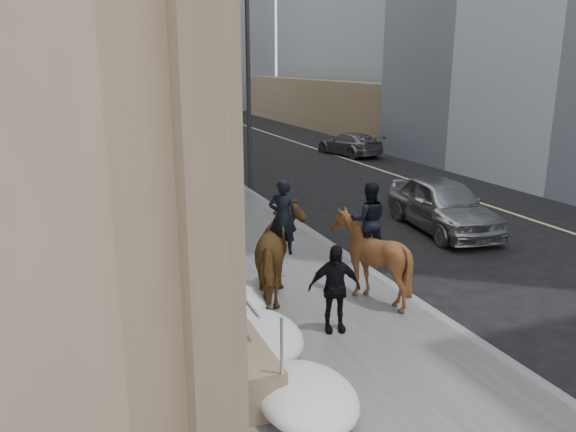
% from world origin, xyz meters
% --- Properties ---
extents(ground, '(140.00, 140.00, 0.00)m').
position_xyz_m(ground, '(0.00, 0.00, 0.00)').
color(ground, black).
rests_on(ground, ground).
extents(sidewalk, '(5.00, 80.00, 0.12)m').
position_xyz_m(sidewalk, '(0.00, 10.00, 0.06)').
color(sidewalk, '#4A4B4D').
rests_on(sidewalk, ground).
extents(curb, '(0.24, 80.00, 0.12)m').
position_xyz_m(curb, '(2.62, 10.00, 0.06)').
color(curb, slate).
rests_on(curb, ground).
extents(lane_line, '(0.15, 70.00, 0.01)m').
position_xyz_m(lane_line, '(10.50, 10.00, 0.01)').
color(lane_line, '#BFB78C').
rests_on(lane_line, ground).
extents(far_podium, '(2.00, 80.00, 4.00)m').
position_xyz_m(far_podium, '(15.50, 10.00, 2.00)').
color(far_podium, '#735E4A').
rests_on(far_podium, ground).
extents(bg_building_far, '(24.00, 12.00, 20.00)m').
position_xyz_m(bg_building_far, '(-6.00, 72.00, 10.00)').
color(bg_building_far, gray).
rests_on(bg_building_far, ground).
extents(streetlight_mid, '(1.71, 0.24, 8.00)m').
position_xyz_m(streetlight_mid, '(2.74, 14.00, 4.58)').
color(streetlight_mid, '#2D2D30').
rests_on(streetlight_mid, ground).
extents(streetlight_far, '(1.71, 0.24, 8.00)m').
position_xyz_m(streetlight_far, '(2.74, 34.00, 4.58)').
color(streetlight_far, '#2D2D30').
rests_on(streetlight_far, ground).
extents(traffic_signal, '(4.10, 0.22, 6.00)m').
position_xyz_m(traffic_signal, '(2.07, 22.00, 4.00)').
color(traffic_signal, '#2D2D30').
rests_on(traffic_signal, ground).
extents(snow_bank, '(1.70, 18.10, 0.76)m').
position_xyz_m(snow_bank, '(-1.42, 8.11, 0.47)').
color(snow_bank, silver).
rests_on(snow_bank, sidewalk).
extents(mounted_horse_left, '(2.02, 2.74, 2.71)m').
position_xyz_m(mounted_horse_left, '(-0.15, 2.32, 1.23)').
color(mounted_horse_left, '#503618').
rests_on(mounted_horse_left, sidewalk).
extents(mounted_horse_right, '(2.14, 2.25, 2.65)m').
position_xyz_m(mounted_horse_right, '(1.66, 1.52, 1.22)').
color(mounted_horse_right, '#4E2D16').
rests_on(mounted_horse_right, sidewalk).
extents(pedestrian, '(1.12, 0.67, 1.79)m').
position_xyz_m(pedestrian, '(0.23, 0.38, 1.01)').
color(pedestrian, black).
rests_on(pedestrian, sidewalk).
extents(car_silver, '(2.70, 5.28, 1.72)m').
position_xyz_m(car_silver, '(6.80, 5.74, 0.86)').
color(car_silver, '#93949A').
rests_on(car_silver, ground).
extents(car_grey, '(2.69, 4.92, 1.35)m').
position_xyz_m(car_grey, '(11.29, 20.75, 0.68)').
color(car_grey, slate).
rests_on(car_grey, ground).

